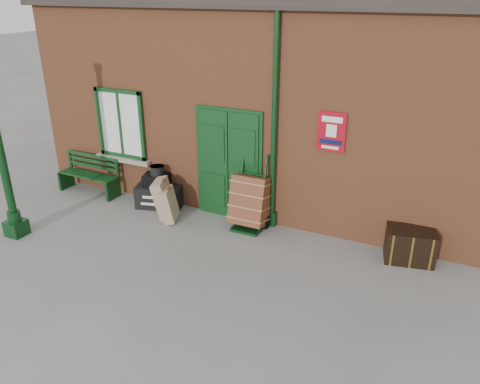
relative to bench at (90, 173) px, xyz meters
The scene contains 11 objects.
ground 3.95m from the bench, 18.07° to the right, with size 80.00×80.00×0.00m, color gray.
station_building 4.69m from the bench, 31.42° to the left, with size 10.30×4.30×4.36m.
canopy_column 2.42m from the bench, 86.66° to the right, with size 0.34×0.34×3.61m.
bench is the anchor object (origin of this frame).
houdini_trunk 1.88m from the bench, ahead, with size 0.97×0.53×0.48m, color black.
strongbox 1.82m from the bench, ahead, with size 0.53×0.39×0.24m, color black.
hatbox 1.88m from the bench, ahead, with size 0.29×0.29×0.19m, color black.
suitcase_back 2.27m from the bench, ahead, with size 0.22×0.56×0.78m, color tan.
suitcase_front 2.47m from the bench, 10.63° to the right, with size 0.20×0.50×0.67m, color tan.
porter_trolley 4.02m from the bench, ahead, with size 0.70×0.75×1.43m.
dark_trunk 7.00m from the bench, ahead, with size 0.81×0.53×0.58m, color black.
Camera 1 is at (3.62, -6.29, 4.34)m, focal length 35.00 mm.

